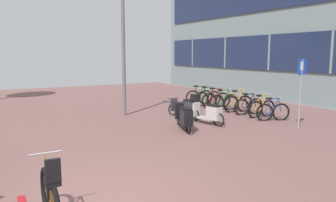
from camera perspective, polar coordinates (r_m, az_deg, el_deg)
The scene contains 15 objects.
ground at distance 6.55m, azimuth 0.80°, elevation -14.22°, with size 21.00×40.00×0.13m.
bicycle_foreground at distance 5.19m, azimuth -20.24°, elevation -15.81°, with size 0.70×1.51×1.15m.
bicycle_rack_00 at distance 12.81m, azimuth 17.89°, elevation -1.81°, with size 1.25×0.59×0.94m.
bicycle_rack_01 at distance 13.35m, azimuth 16.07°, elevation -1.29°, with size 1.35×0.48×0.98m.
bicycle_rack_02 at distance 13.80m, azimuth 13.93°, elevation -0.92°, with size 1.33×0.47×0.97m.
bicycle_rack_03 at distance 14.31m, azimuth 12.15°, elevation -0.46°, with size 1.40×0.48×1.03m.
bicycle_rack_04 at distance 14.67m, azimuth 9.71°, elevation -0.19°, with size 1.41×0.50×1.02m.
bicycle_rack_05 at distance 15.26m, azimuth 8.38°, elevation 0.16°, with size 1.40×0.52×1.02m.
bicycle_rack_06 at distance 15.82m, azimuth 6.97°, elevation 0.47°, with size 1.42×0.48×1.02m.
bicycle_rack_07 at distance 16.35m, azimuth 5.49°, elevation 0.73°, with size 1.36×0.55×1.00m.
scooter_near at distance 11.60m, azimuth 7.27°, elevation -2.20°, with size 0.62×1.65×0.76m.
scooter_mid at distance 12.58m, azimuth 3.41°, elevation -1.05°, with size 0.63×1.75×1.01m.
scooter_far at distance 10.66m, azimuth 2.93°, elevation -2.89°, with size 0.84×1.81×0.86m.
parking_sign at distance 11.55m, azimuth 22.23°, elevation 2.46°, with size 0.40×0.07×2.31m.
lamp_post at distance 13.18m, azimuth -7.84°, elevation 10.31°, with size 0.20×0.52×5.31m.
Camera 1 is at (-1.72, -5.17, 2.48)m, focal length 34.82 mm.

